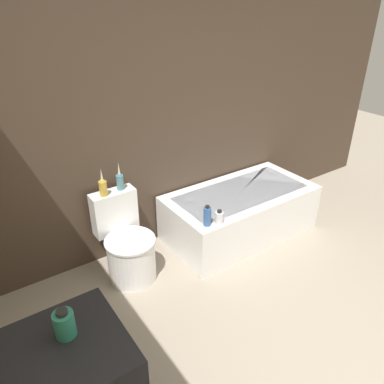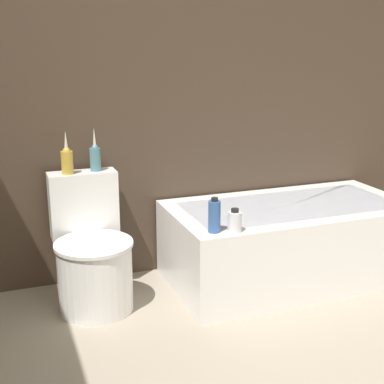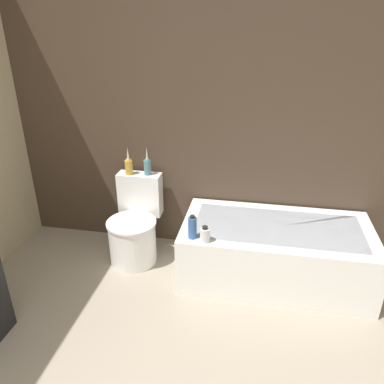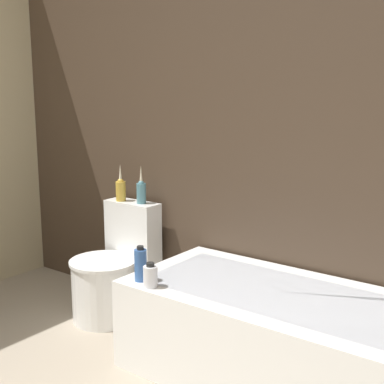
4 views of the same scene
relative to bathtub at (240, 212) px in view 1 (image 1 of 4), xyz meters
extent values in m
cube|color=#423326|center=(-0.74, 0.44, 1.05)|extent=(6.40, 0.06, 2.60)
cube|color=white|center=(0.00, 0.00, 0.00)|extent=(1.53, 0.79, 0.49)
cube|color=#B7BCC6|center=(0.00, 0.00, 0.24)|extent=(1.33, 0.59, 0.01)
cylinder|color=white|center=(-1.25, 0.00, -0.06)|extent=(0.42, 0.42, 0.39)
cylinder|color=white|center=(-1.25, 0.00, 0.15)|extent=(0.44, 0.44, 0.02)
cube|color=white|center=(-1.25, 0.28, 0.30)|extent=(0.40, 0.15, 0.40)
cylinder|color=#267259|center=(-2.08, -1.12, 0.68)|extent=(0.10, 0.10, 0.13)
cylinder|color=black|center=(-2.08, -1.12, 0.75)|extent=(0.05, 0.05, 0.02)
cylinder|color=gold|center=(-1.33, 0.26, 0.56)|extent=(0.07, 0.07, 0.13)
sphere|color=gold|center=(-1.33, 0.26, 0.63)|extent=(0.04, 0.04, 0.04)
cone|color=beige|center=(-1.33, 0.26, 0.69)|extent=(0.02, 0.02, 0.12)
cylinder|color=teal|center=(-1.16, 0.29, 0.56)|extent=(0.06, 0.06, 0.14)
sphere|color=teal|center=(-1.16, 0.29, 0.63)|extent=(0.04, 0.04, 0.04)
cone|color=beige|center=(-1.16, 0.29, 0.69)|extent=(0.02, 0.02, 0.12)
cylinder|color=#335999|center=(-0.65, -0.29, 0.33)|extent=(0.07, 0.07, 0.17)
cylinder|color=black|center=(-0.65, -0.29, 0.42)|extent=(0.04, 0.04, 0.02)
cylinder|color=silver|center=(-0.54, -0.33, 0.30)|extent=(0.07, 0.07, 0.11)
cylinder|color=black|center=(-0.54, -0.33, 0.36)|extent=(0.04, 0.04, 0.02)
camera|label=1|loc=(-2.29, -2.46, 2.02)|focal=35.00mm
camera|label=2|loc=(-1.71, -2.79, 1.22)|focal=50.00mm
camera|label=3|loc=(-0.20, -2.71, 1.77)|focal=35.00mm
camera|label=4|loc=(1.21, -2.30, 1.27)|focal=50.00mm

